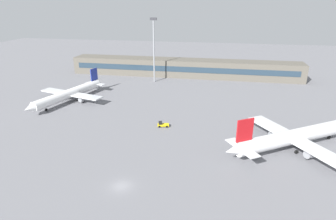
{
  "coord_description": "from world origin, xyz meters",
  "views": [
    {
      "loc": [
        19.65,
        -48.79,
        37.47
      ],
      "look_at": [
        2.76,
        40.0,
        3.0
      ],
      "focal_mm": 30.25,
      "sensor_mm": 36.0,
      "label": 1
    }
  ],
  "objects": [
    {
      "name": "ground_plane",
      "position": [
        0.0,
        40.0,
        0.0
      ],
      "size": [
        400.0,
        400.0,
        0.0
      ],
      "primitive_type": "plane",
      "color": "slate"
    },
    {
      "name": "terminal_building",
      "position": [
        0.0,
        100.5,
        4.5
      ],
      "size": [
        121.92,
        12.13,
        9.0
      ],
      "color": "#5B564C",
      "rests_on": "ground_plane"
    },
    {
      "name": "airplane_near",
      "position": [
        41.17,
        25.8,
        3.45
      ],
      "size": [
        39.95,
        29.59,
        11.33
      ],
      "color": "silver",
      "rests_on": "ground_plane"
    },
    {
      "name": "airplane_mid",
      "position": [
        -39.62,
        49.88,
        3.13
      ],
      "size": [
        29.0,
        40.84,
        10.27
      ],
      "color": "white",
      "rests_on": "ground_plane"
    },
    {
      "name": "baggage_tug_yellow",
      "position": [
        2.34,
        32.59,
        0.8
      ],
      "size": [
        3.83,
        2.42,
        1.75
      ],
      "color": "yellow",
      "rests_on": "ground_plane"
    },
    {
      "name": "floodlight_tower_west",
      "position": [
        -12.94,
        85.94,
        17.52
      ],
      "size": [
        3.2,
        0.8,
        30.85
      ],
      "color": "gray",
      "rests_on": "ground_plane"
    }
  ]
}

